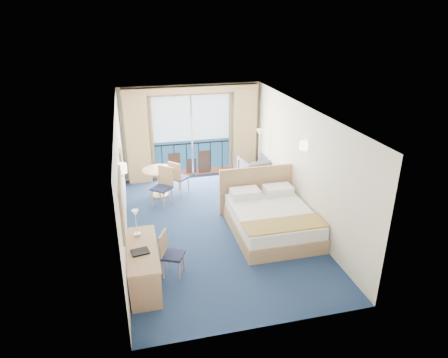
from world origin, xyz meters
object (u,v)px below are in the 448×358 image
at_px(table_chair_a, 177,176).
at_px(floor_lamp, 259,143).
at_px(nightstand, 274,190).
at_px(table_chair_b, 163,184).
at_px(desk_chair, 169,252).
at_px(round_table, 159,176).
at_px(armchair, 255,170).
at_px(bed, 271,218).
at_px(desk, 145,278).

bearing_deg(table_chair_a, floor_lamp, -126.46).
bearing_deg(nightstand, table_chair_b, 171.90).
bearing_deg(desk_chair, round_table, 21.81).
relative_size(armchair, floor_lamp, 0.52).
relative_size(desk_chair, table_chair_b, 0.88).
distance_m(bed, desk, 3.29).
height_order(desk, table_chair_b, table_chair_b).
bearing_deg(table_chair_b, desk_chair, -52.67).
xyz_separation_m(nightstand, desk_chair, (-3.02, -2.58, 0.24)).
height_order(desk, desk_chair, desk_chair).
xyz_separation_m(nightstand, round_table, (-2.89, 0.98, 0.31)).
xyz_separation_m(desk, table_chair_b, (0.68, 3.56, 0.16)).
bearing_deg(round_table, armchair, 4.79).
bearing_deg(table_chair_a, armchair, -126.29).
xyz_separation_m(nightstand, table_chair_a, (-2.40, 0.94, 0.27)).
relative_size(armchair, round_table, 0.99).
relative_size(armchair, desk, 0.52).
relative_size(bed, armchair, 2.68).
bearing_deg(table_chair_a, desk, 121.83).
relative_size(bed, desk, 1.40).
distance_m(nightstand, armchair, 1.23).
bearing_deg(desk_chair, table_chair_b, 20.09).
bearing_deg(bed, armchair, 79.33).
height_order(round_table, table_chair_b, table_chair_b).
distance_m(armchair, desk, 5.52).
bearing_deg(nightstand, round_table, 161.21).
distance_m(nightstand, table_chair_b, 2.86).
relative_size(armchair, table_chair_b, 0.82).
bearing_deg(bed, desk_chair, -156.00).
xyz_separation_m(floor_lamp, table_chair_b, (-2.78, -0.82, -0.63)).
relative_size(desk, table_chair_b, 1.57).
relative_size(bed, floor_lamp, 1.40).
xyz_separation_m(bed, desk_chair, (-2.37, -1.06, 0.17)).
relative_size(floor_lamp, desk_chair, 1.79).
height_order(bed, armchair, bed).
bearing_deg(round_table, table_chair_a, -4.91).
bearing_deg(nightstand, floor_lamp, 91.91).
bearing_deg(table_chair_b, bed, -0.38).
bearing_deg(bed, table_chair_a, 125.37).
distance_m(bed, desk_chair, 2.60).
height_order(armchair, table_chair_b, table_chair_b).
bearing_deg(nightstand, bed, -113.16).
bearing_deg(table_chair_a, table_chair_b, 99.01).
height_order(bed, table_chair_b, bed).
xyz_separation_m(nightstand, floor_lamp, (-0.04, 1.22, 0.93)).
bearing_deg(table_chair_a, bed, 172.22).
xyz_separation_m(bed, table_chair_a, (-1.75, 2.46, 0.20)).
bearing_deg(bed, nightstand, 66.84).
relative_size(desk_chair, table_chair_a, 0.94).
bearing_deg(desk, floor_lamp, 51.68).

